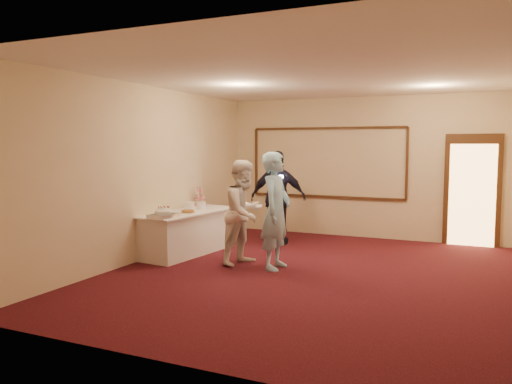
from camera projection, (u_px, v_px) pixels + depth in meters
floor at (313, 275)px, 7.60m from camera, size 7.00×7.00×0.00m
room_walls at (314, 142)px, 7.42m from camera, size 6.04×7.04×3.02m
wall_molding at (327, 163)px, 10.93m from camera, size 3.45×0.04×1.55m
doorway at (472, 191)px, 9.77m from camera, size 1.05×0.07×2.20m
buffet_table at (188, 232)px, 9.15m from camera, size 1.06×2.23×0.77m
pavlova_tray at (164, 213)px, 8.26m from camera, size 0.40×0.54×0.19m
cupcake_stand at (200, 198)px, 9.99m from camera, size 0.27×0.27×0.40m
plate_stack_a at (189, 206)px, 9.23m from camera, size 0.20×0.20×0.16m
plate_stack_b at (201, 206)px, 9.39m from camera, size 0.17×0.17×0.14m
tart at (188, 212)px, 8.87m from camera, size 0.26×0.26×0.05m
man at (276, 211)px, 7.93m from camera, size 0.46×0.69×1.87m
woman at (244, 212)px, 8.25m from camera, size 0.84×0.98×1.74m
guest at (278, 198)px, 9.90m from camera, size 1.17×0.71×1.87m
camera_flash at (281, 177)px, 9.59m from camera, size 0.07×0.05×0.05m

